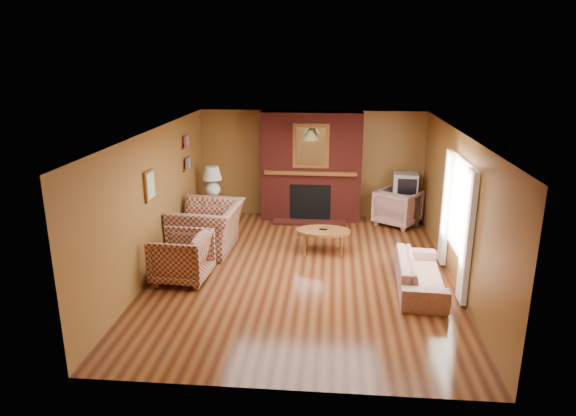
# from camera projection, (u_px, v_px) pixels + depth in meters

# --- Properties ---
(floor) EXTENTS (6.50, 6.50, 0.00)m
(floor) POSITION_uv_depth(u_px,v_px,m) (302.00, 272.00, 8.81)
(floor) COLOR #431D0E
(floor) RESTS_ON ground
(ceiling) EXTENTS (6.50, 6.50, 0.00)m
(ceiling) POSITION_uv_depth(u_px,v_px,m) (303.00, 132.00, 8.12)
(ceiling) COLOR silver
(ceiling) RESTS_ON wall_back
(wall_back) EXTENTS (6.50, 0.00, 6.50)m
(wall_back) POSITION_uv_depth(u_px,v_px,m) (312.00, 164.00, 11.57)
(wall_back) COLOR brown
(wall_back) RESTS_ON floor
(wall_front) EXTENTS (6.50, 0.00, 6.50)m
(wall_front) POSITION_uv_depth(u_px,v_px,m) (283.00, 292.00, 5.37)
(wall_front) COLOR brown
(wall_front) RESTS_ON floor
(wall_left) EXTENTS (0.00, 6.50, 6.50)m
(wall_left) POSITION_uv_depth(u_px,v_px,m) (155.00, 201.00, 8.68)
(wall_left) COLOR brown
(wall_left) RESTS_ON floor
(wall_right) EXTENTS (0.00, 6.50, 6.50)m
(wall_right) POSITION_uv_depth(u_px,v_px,m) (458.00, 209.00, 8.25)
(wall_right) COLOR brown
(wall_right) RESTS_ON floor
(fireplace) EXTENTS (2.20, 0.82, 2.40)m
(fireplace) POSITION_uv_depth(u_px,v_px,m) (311.00, 167.00, 11.32)
(fireplace) COLOR #5A1913
(fireplace) RESTS_ON floor
(window_right) EXTENTS (0.10, 1.85, 2.00)m
(window_right) POSITION_uv_depth(u_px,v_px,m) (457.00, 217.00, 8.09)
(window_right) COLOR beige
(window_right) RESTS_ON wall_right
(bookshelf) EXTENTS (0.09, 0.55, 0.71)m
(bookshelf) POSITION_uv_depth(u_px,v_px,m) (188.00, 153.00, 10.35)
(bookshelf) COLOR brown
(bookshelf) RESTS_ON wall_left
(botanical_print) EXTENTS (0.05, 0.40, 0.50)m
(botanical_print) POSITION_uv_depth(u_px,v_px,m) (150.00, 185.00, 8.29)
(botanical_print) COLOR brown
(botanical_print) RESTS_ON wall_left
(pendant_light) EXTENTS (0.36, 0.36, 0.48)m
(pendant_light) POSITION_uv_depth(u_px,v_px,m) (310.00, 135.00, 10.43)
(pendant_light) COLOR black
(pendant_light) RESTS_ON ceiling
(plaid_loveseat) EXTENTS (1.27, 1.44, 0.90)m
(plaid_loveseat) POSITION_uv_depth(u_px,v_px,m) (207.00, 228.00, 9.67)
(plaid_loveseat) COLOR maroon
(plaid_loveseat) RESTS_ON floor
(plaid_armchair) EXTENTS (0.95, 0.92, 0.81)m
(plaid_armchair) POSITION_uv_depth(u_px,v_px,m) (181.00, 257.00, 8.38)
(plaid_armchair) COLOR maroon
(plaid_armchair) RESTS_ON floor
(floral_sofa) EXTENTS (0.79, 1.81, 0.52)m
(floral_sofa) POSITION_uv_depth(u_px,v_px,m) (420.00, 274.00, 8.10)
(floral_sofa) COLOR #BAAD90
(floral_sofa) RESTS_ON floor
(floral_armchair) EXTENTS (1.17, 1.18, 0.78)m
(floral_armchair) POSITION_uv_depth(u_px,v_px,m) (398.00, 207.00, 11.14)
(floral_armchair) COLOR #BAAD90
(floral_armchair) RESTS_ON floor
(coffee_table) EXTENTS (1.01, 0.63, 0.47)m
(coffee_table) POSITION_uv_depth(u_px,v_px,m) (323.00, 232.00, 9.56)
(coffee_table) COLOR brown
(coffee_table) RESTS_ON floor
(side_table) EXTENTS (0.49, 0.49, 0.61)m
(side_table) POSITION_uv_depth(u_px,v_px,m) (214.00, 210.00, 11.24)
(side_table) COLOR brown
(side_table) RESTS_ON floor
(table_lamp) EXTENTS (0.41, 0.41, 0.67)m
(table_lamp) POSITION_uv_depth(u_px,v_px,m) (212.00, 180.00, 11.05)
(table_lamp) COLOR silver
(table_lamp) RESTS_ON side_table
(tv_stand) EXTENTS (0.65, 0.60, 0.67)m
(tv_stand) POSITION_uv_depth(u_px,v_px,m) (404.00, 209.00, 11.21)
(tv_stand) COLOR black
(tv_stand) RESTS_ON floor
(crt_tv) EXTENTS (0.56, 0.55, 0.47)m
(crt_tv) POSITION_uv_depth(u_px,v_px,m) (406.00, 184.00, 11.04)
(crt_tv) COLOR #A1A4A9
(crt_tv) RESTS_ON tv_stand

